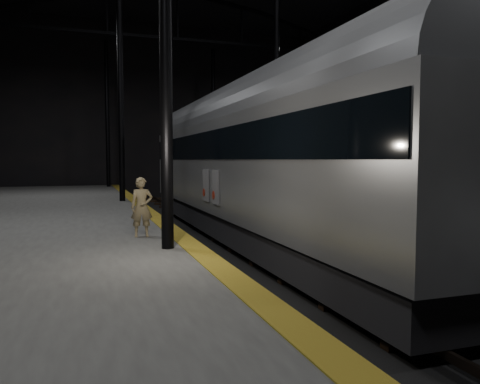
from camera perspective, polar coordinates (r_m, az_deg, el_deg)
name	(u,v)px	position (r m, az deg, el deg)	size (l,w,h in m)	color
ground	(264,249)	(15.18, 2.97, -7.00)	(44.00, 44.00, 0.00)	black
platform_left	(6,248)	(14.21, -26.61, -6.14)	(9.00, 43.80, 1.00)	#494947
platform_right	(452,224)	(19.14, 24.39, -3.55)	(9.00, 43.80, 1.00)	#494947
tactile_strip	(163,223)	(14.16, -9.36, -3.73)	(0.50, 43.80, 0.01)	olive
track	(264,247)	(15.17, 2.97, -6.75)	(2.40, 43.00, 0.24)	#3F3328
train	(250,154)	(16.15, 1.27, 4.67)	(3.10, 20.69, 5.53)	gray
woman	(142,207)	(11.68, -11.89, -1.82)	(0.53, 0.35, 1.46)	tan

